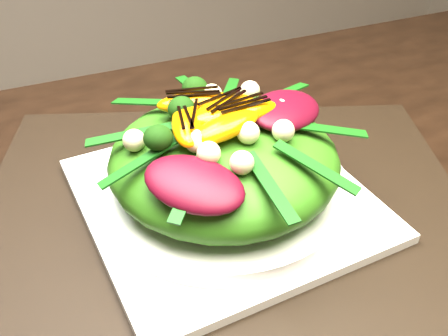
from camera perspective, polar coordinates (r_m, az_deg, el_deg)
name	(u,v)px	position (r m, az deg, el deg)	size (l,w,h in m)	color
dining_table	(362,261)	(0.52, 14.83, -9.79)	(1.60, 0.90, 0.75)	black
placemat	(224,204)	(0.53, 0.00, -3.93)	(0.49, 0.37, 0.00)	black
plate_base	(224,199)	(0.52, 0.00, -3.34)	(0.26, 0.26, 0.01)	white
salad_bowl	(224,188)	(0.51, 0.00, -2.14)	(0.24, 0.24, 0.02)	silver
lettuce_mound	(224,159)	(0.49, 0.00, 0.94)	(0.22, 0.22, 0.07)	#346E14
radicchio_leaf	(286,110)	(0.50, 6.71, 6.29)	(0.09, 0.05, 0.02)	#470714
orange_segment	(217,109)	(0.48, -0.77, 6.45)	(0.07, 0.03, 0.02)	orange
broccoli_floret	(151,122)	(0.46, -7.91, 4.98)	(0.04, 0.04, 0.04)	black
macadamia_nut	(276,131)	(0.46, 5.68, 4.06)	(0.02, 0.02, 0.02)	beige
balsamic_drizzle	(217,99)	(0.48, -0.78, 7.48)	(0.05, 0.00, 0.00)	black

